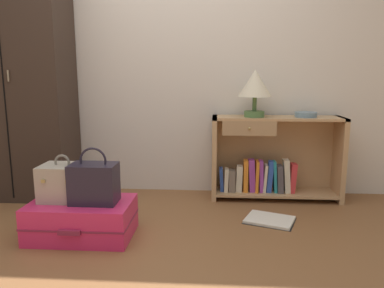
# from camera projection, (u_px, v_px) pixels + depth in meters

# --- Properties ---
(ground_plane) EXTENTS (9.00, 9.00, 0.00)m
(ground_plane) POSITION_uv_depth(u_px,v_px,m) (134.00, 267.00, 2.10)
(ground_plane) COLOR brown
(back_wall) EXTENTS (6.40, 0.10, 2.60)m
(back_wall) POSITION_uv_depth(u_px,v_px,m) (167.00, 49.00, 3.33)
(back_wall) COLOR silver
(back_wall) RESTS_ON ground_plane
(wardrobe) EXTENTS (0.87, 0.47, 2.13)m
(wardrobe) POSITION_uv_depth(u_px,v_px,m) (18.00, 76.00, 3.17)
(wardrobe) COLOR #33261E
(wardrobe) RESTS_ON ground_plane
(bookshelf) EXTENTS (1.11, 0.32, 0.72)m
(bookshelf) POSITION_uv_depth(u_px,v_px,m) (271.00, 160.00, 3.23)
(bookshelf) COLOR tan
(bookshelf) RESTS_ON ground_plane
(table_lamp) EXTENTS (0.28, 0.28, 0.39)m
(table_lamp) POSITION_uv_depth(u_px,v_px,m) (255.00, 86.00, 3.09)
(table_lamp) COLOR #4C7542
(table_lamp) RESTS_ON bookshelf
(bowl) EXTENTS (0.18, 0.18, 0.04)m
(bowl) POSITION_uv_depth(u_px,v_px,m) (306.00, 115.00, 3.12)
(bowl) COLOR slate
(bowl) RESTS_ON bookshelf
(suitcase_large) EXTENTS (0.68, 0.44, 0.24)m
(suitcase_large) POSITION_uv_depth(u_px,v_px,m) (82.00, 219.00, 2.48)
(suitcase_large) COLOR #DB2860
(suitcase_large) RESTS_ON ground_plane
(train_case) EXTENTS (0.29, 0.25, 0.31)m
(train_case) POSITION_uv_depth(u_px,v_px,m) (63.00, 182.00, 2.48)
(train_case) COLOR #A89E8E
(train_case) RESTS_ON suitcase_large
(handbag) EXTENTS (0.30, 0.19, 0.37)m
(handbag) POSITION_uv_depth(u_px,v_px,m) (94.00, 183.00, 2.42)
(handbag) COLOR #231E2D
(handbag) RESTS_ON suitcase_large
(bottle) EXTENTS (0.07, 0.07, 0.17)m
(bottle) POSITION_uv_depth(u_px,v_px,m) (27.00, 220.00, 2.57)
(bottle) COLOR white
(bottle) RESTS_ON ground_plane
(open_book_on_floor) EXTENTS (0.43, 0.38, 0.02)m
(open_book_on_floor) POSITION_uv_depth(u_px,v_px,m) (270.00, 220.00, 2.76)
(open_book_on_floor) COLOR white
(open_book_on_floor) RESTS_ON ground_plane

